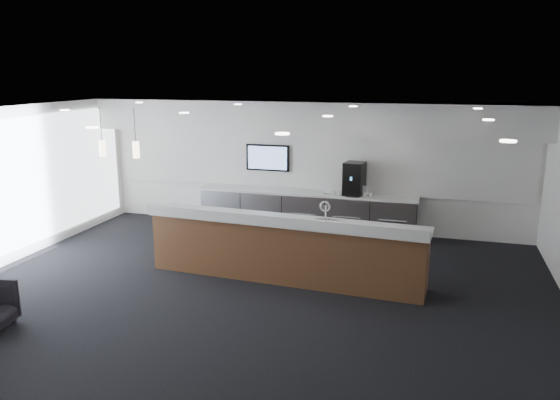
% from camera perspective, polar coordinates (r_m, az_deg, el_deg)
% --- Properties ---
extents(ground, '(10.00, 10.00, 0.00)m').
position_cam_1_polar(ground, '(9.44, -2.62, -9.36)').
color(ground, black).
rests_on(ground, ground).
extents(ceiling, '(10.00, 8.00, 0.02)m').
position_cam_1_polar(ceiling, '(8.73, -2.82, 9.12)').
color(ceiling, black).
rests_on(ceiling, back_wall).
extents(back_wall, '(10.00, 0.02, 3.00)m').
position_cam_1_polar(back_wall, '(12.74, 3.15, 3.64)').
color(back_wall, white).
rests_on(back_wall, ground).
extents(left_wall, '(0.02, 8.00, 3.00)m').
position_cam_1_polar(left_wall, '(11.57, -26.84, 1.23)').
color(left_wall, white).
rests_on(left_wall, ground).
extents(soffit_bulkhead, '(10.00, 0.90, 0.70)m').
position_cam_1_polar(soffit_bulkhead, '(12.16, 2.72, 8.65)').
color(soffit_bulkhead, silver).
rests_on(soffit_bulkhead, back_wall).
extents(alcove_panel, '(9.80, 0.06, 1.40)m').
position_cam_1_polar(alcove_panel, '(12.69, 3.12, 4.06)').
color(alcove_panel, silver).
rests_on(alcove_panel, back_wall).
extents(window_blinds_wall, '(0.04, 7.36, 2.55)m').
position_cam_1_polar(window_blinds_wall, '(11.55, -26.69, 1.22)').
color(window_blinds_wall, silver).
rests_on(window_blinds_wall, left_wall).
extents(back_credenza, '(5.06, 0.66, 0.95)m').
position_cam_1_polar(back_credenza, '(12.61, 2.71, -1.21)').
color(back_credenza, gray).
rests_on(back_credenza, ground).
extents(wall_tv, '(1.05, 0.08, 0.62)m').
position_cam_1_polar(wall_tv, '(12.89, -1.29, 4.44)').
color(wall_tv, black).
rests_on(wall_tv, back_wall).
extents(pendant_left, '(0.12, 0.12, 0.30)m').
position_cam_1_polar(pendant_left, '(10.54, -13.81, 5.37)').
color(pendant_left, '#FFF0C6').
rests_on(pendant_left, ceiling).
extents(pendant_right, '(0.12, 0.12, 0.30)m').
position_cam_1_polar(pendant_right, '(10.90, -17.01, 5.43)').
color(pendant_right, '#FFF0C6').
rests_on(pendant_right, ceiling).
extents(ceiling_can_lights, '(7.00, 5.00, 0.02)m').
position_cam_1_polar(ceiling_can_lights, '(8.74, -2.82, 8.93)').
color(ceiling_can_lights, silver).
rests_on(ceiling_can_lights, ceiling).
extents(service_counter, '(5.07, 1.15, 1.49)m').
position_cam_1_polar(service_counter, '(9.71, 0.45, -5.06)').
color(service_counter, '#55381C').
rests_on(service_counter, ground).
extents(coffee_machine, '(0.48, 0.58, 0.73)m').
position_cam_1_polar(coffee_machine, '(12.21, 7.78, 2.23)').
color(coffee_machine, black).
rests_on(coffee_machine, back_credenza).
extents(info_sign_left, '(0.17, 0.04, 0.24)m').
position_cam_1_polar(info_sign_left, '(12.29, 4.87, 1.20)').
color(info_sign_left, white).
rests_on(info_sign_left, back_credenza).
extents(info_sign_right, '(0.18, 0.08, 0.24)m').
position_cam_1_polar(info_sign_right, '(12.13, 8.78, 0.93)').
color(info_sign_right, white).
rests_on(info_sign_right, back_credenza).
extents(cup_0, '(0.11, 0.11, 0.10)m').
position_cam_1_polar(cup_0, '(12.11, 9.42, 0.56)').
color(cup_0, white).
rests_on(cup_0, back_credenza).
extents(cup_1, '(0.15, 0.15, 0.10)m').
position_cam_1_polar(cup_1, '(12.13, 8.77, 0.60)').
color(cup_1, white).
rests_on(cup_1, back_credenza).
extents(cup_2, '(0.13, 0.13, 0.10)m').
position_cam_1_polar(cup_2, '(12.15, 8.11, 0.64)').
color(cup_2, white).
rests_on(cup_2, back_credenza).
extents(cup_3, '(0.14, 0.14, 0.10)m').
position_cam_1_polar(cup_3, '(12.17, 7.46, 0.69)').
color(cup_3, white).
rests_on(cup_3, back_credenza).
extents(cup_4, '(0.15, 0.15, 0.10)m').
position_cam_1_polar(cup_4, '(12.19, 6.81, 0.73)').
color(cup_4, white).
rests_on(cup_4, back_credenza).
extents(cup_5, '(0.12, 0.12, 0.10)m').
position_cam_1_polar(cup_5, '(12.21, 6.16, 0.77)').
color(cup_5, white).
rests_on(cup_5, back_credenza).
extents(cup_6, '(0.15, 0.15, 0.10)m').
position_cam_1_polar(cup_6, '(12.24, 5.52, 0.81)').
color(cup_6, white).
rests_on(cup_6, back_credenza).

